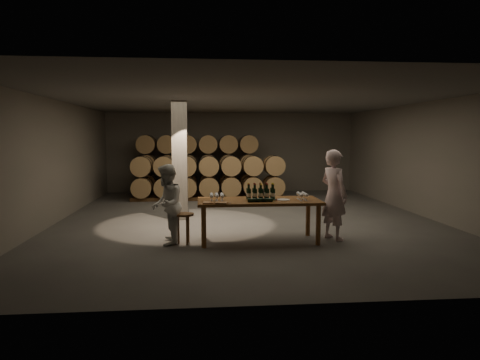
{
  "coord_description": "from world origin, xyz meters",
  "views": [
    {
      "loc": [
        -1.21,
        -11.44,
        2.24
      ],
      "look_at": [
        -0.2,
        -0.25,
        1.1
      ],
      "focal_mm": 32.0,
      "sensor_mm": 36.0,
      "label": 1
    }
  ],
  "objects": [
    {
      "name": "room",
      "position": [
        -1.8,
        0.2,
        1.6
      ],
      "size": [
        12.0,
        12.0,
        12.0
      ],
      "color": "#4C4947",
      "rests_on": "ground"
    },
    {
      "name": "pen",
      "position": [
        -0.68,
        -2.93,
        0.91
      ],
      "size": [
        0.13,
        0.03,
        0.01
      ],
      "primitive_type": "cylinder",
      "rotation": [
        0.0,
        1.57,
        0.18
      ],
      "color": "black",
      "rests_on": "tasting_table"
    },
    {
      "name": "stool",
      "position": [
        -1.58,
        -2.57,
        0.53
      ],
      "size": [
        0.39,
        0.39,
        0.64
      ],
      "rotation": [
        0.0,
        0.0,
        0.41
      ],
      "color": "brown",
      "rests_on": "ground"
    },
    {
      "name": "barrel_stack_front",
      "position": [
        -0.96,
        3.8,
        0.83
      ],
      "size": [
        5.48,
        0.95,
        1.57
      ],
      "color": "brown",
      "rests_on": "ground"
    },
    {
      "name": "glass_cluster_right",
      "position": [
        0.92,
        -2.57,
        1.01
      ],
      "size": [
        0.19,
        0.41,
        0.16
      ],
      "color": "silver",
      "rests_on": "tasting_table"
    },
    {
      "name": "plate",
      "position": [
        0.51,
        -2.59,
        0.91
      ],
      "size": [
        0.28,
        0.28,
        0.02
      ],
      "primitive_type": "cylinder",
      "color": "silver",
      "rests_on": "tasting_table"
    },
    {
      "name": "barrel_stack_back",
      "position": [
        -1.35,
        5.2,
        1.2
      ],
      "size": [
        4.7,
        0.95,
        2.31
      ],
      "color": "brown",
      "rests_on": "ground"
    },
    {
      "name": "person_man",
      "position": [
        1.65,
        -2.45,
        0.98
      ],
      "size": [
        0.74,
        0.85,
        1.96
      ],
      "primitive_type": "imported",
      "rotation": [
        0.0,
        0.0,
        2.04
      ],
      "color": "#F5D4DC",
      "rests_on": "ground"
    },
    {
      "name": "tasting_table",
      "position": [
        0.0,
        -2.5,
        0.8
      ],
      "size": [
        2.6,
        1.1,
        0.9
      ],
      "color": "brown",
      "rests_on": "ground"
    },
    {
      "name": "bottle_cluster",
      "position": [
        0.05,
        -2.43,
        1.02
      ],
      "size": [
        0.61,
        0.24,
        0.35
      ],
      "color": "black",
      "rests_on": "tasting_table"
    },
    {
      "name": "lying_bottles",
      "position": [
        -0.01,
        -2.8,
        0.94
      ],
      "size": [
        0.61,
        0.08,
        0.08
      ],
      "color": "black",
      "rests_on": "tasting_table"
    },
    {
      "name": "notebook_corner",
      "position": [
        -1.08,
        -2.85,
        0.91
      ],
      "size": [
        0.21,
        0.27,
        0.02
      ],
      "primitive_type": "cube",
      "rotation": [
        0.0,
        0.0,
        0.02
      ],
      "color": "#905E34",
      "rests_on": "tasting_table"
    },
    {
      "name": "glass_cluster_left",
      "position": [
        -0.9,
        -2.57,
        1.01
      ],
      "size": [
        0.3,
        0.41,
        0.16
      ],
      "color": "silver",
      "rests_on": "tasting_table"
    },
    {
      "name": "notebook_near",
      "position": [
        -0.82,
        -2.95,
        0.92
      ],
      "size": [
        0.28,
        0.24,
        0.03
      ],
      "primitive_type": "cube",
      "rotation": [
        0.0,
        0.0,
        -0.25
      ],
      "color": "#905E34",
      "rests_on": "tasting_table"
    },
    {
      "name": "person_woman",
      "position": [
        -1.94,
        -2.57,
        0.84
      ],
      "size": [
        0.66,
        0.83,
        1.67
      ],
      "primitive_type": "imported",
      "rotation": [
        0.0,
        0.0,
        -1.6
      ],
      "color": "silver",
      "rests_on": "ground"
    }
  ]
}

